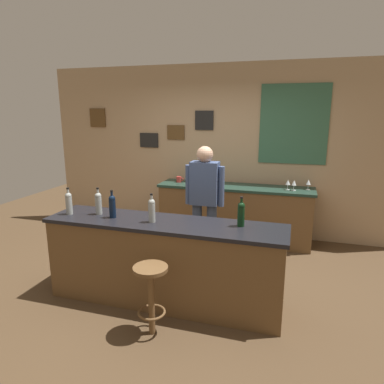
{
  "coord_description": "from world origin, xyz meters",
  "views": [
    {
      "loc": [
        1.27,
        -3.58,
        2.05
      ],
      "look_at": [
        0.05,
        0.45,
        1.05
      ],
      "focal_mm": 31.97,
      "sensor_mm": 36.0,
      "label": 1
    }
  ],
  "objects_px": {
    "wine_bottle_c": "(112,205)",
    "coffee_mug": "(179,179)",
    "bartender": "(205,198)",
    "wine_bottle_b": "(98,202)",
    "wine_bottle_d": "(152,210)",
    "bar_stool": "(151,289)",
    "wine_bottle_e": "(241,213)",
    "wine_glass_a": "(288,183)",
    "wine_glass_b": "(294,183)",
    "wine_bottle_a": "(69,202)",
    "wine_glass_c": "(308,183)"
  },
  "relations": [
    {
      "from": "wine_bottle_c",
      "to": "coffee_mug",
      "type": "distance_m",
      "value": 2.1
    },
    {
      "from": "bartender",
      "to": "wine_bottle_c",
      "type": "height_order",
      "value": "bartender"
    },
    {
      "from": "wine_bottle_b",
      "to": "wine_bottle_d",
      "type": "height_order",
      "value": "same"
    },
    {
      "from": "bar_stool",
      "to": "wine_bottle_c",
      "type": "height_order",
      "value": "wine_bottle_c"
    },
    {
      "from": "wine_bottle_c",
      "to": "wine_bottle_e",
      "type": "distance_m",
      "value": 1.38
    },
    {
      "from": "wine_glass_a",
      "to": "wine_glass_b",
      "type": "xyz_separation_m",
      "value": [
        0.09,
        -0.02,
        0.0
      ]
    },
    {
      "from": "wine_glass_a",
      "to": "wine_glass_b",
      "type": "distance_m",
      "value": 0.09
    },
    {
      "from": "wine_bottle_d",
      "to": "wine_glass_b",
      "type": "relative_size",
      "value": 1.97
    },
    {
      "from": "wine_glass_b",
      "to": "coffee_mug",
      "type": "bearing_deg",
      "value": 177.38
    },
    {
      "from": "bar_stool",
      "to": "wine_glass_a",
      "type": "distance_m",
      "value": 2.86
    },
    {
      "from": "bartender",
      "to": "wine_glass_a",
      "type": "bearing_deg",
      "value": 44.32
    },
    {
      "from": "wine_glass_b",
      "to": "wine_bottle_b",
      "type": "bearing_deg",
      "value": -136.9
    },
    {
      "from": "bar_stool",
      "to": "wine_glass_a",
      "type": "relative_size",
      "value": 4.39
    },
    {
      "from": "wine_bottle_a",
      "to": "wine_bottle_c",
      "type": "xyz_separation_m",
      "value": [
        0.53,
        0.03,
        0.0
      ]
    },
    {
      "from": "wine_glass_c",
      "to": "bar_stool",
      "type": "bearing_deg",
      "value": -117.73
    },
    {
      "from": "bartender",
      "to": "wine_bottle_e",
      "type": "height_order",
      "value": "bartender"
    },
    {
      "from": "bar_stool",
      "to": "wine_bottle_b",
      "type": "height_order",
      "value": "wine_bottle_b"
    },
    {
      "from": "wine_glass_c",
      "to": "bartender",
      "type": "bearing_deg",
      "value": -140.21
    },
    {
      "from": "bar_stool",
      "to": "wine_glass_b",
      "type": "xyz_separation_m",
      "value": [
        1.2,
        2.56,
        0.55
      ]
    },
    {
      "from": "bartender",
      "to": "wine_glass_b",
      "type": "bearing_deg",
      "value": 41.51
    },
    {
      "from": "wine_glass_c",
      "to": "coffee_mug",
      "type": "xyz_separation_m",
      "value": [
        -2.03,
        -0.03,
        -0.06
      ]
    },
    {
      "from": "wine_bottle_d",
      "to": "wine_glass_b",
      "type": "height_order",
      "value": "wine_bottle_d"
    },
    {
      "from": "wine_bottle_b",
      "to": "wine_bottle_d",
      "type": "distance_m",
      "value": 0.69
    },
    {
      "from": "wine_bottle_e",
      "to": "wine_glass_c",
      "type": "distance_m",
      "value": 2.13
    },
    {
      "from": "wine_bottle_a",
      "to": "wine_glass_c",
      "type": "xyz_separation_m",
      "value": [
        2.61,
        2.16,
        -0.05
      ]
    },
    {
      "from": "bar_stool",
      "to": "wine_glass_c",
      "type": "bearing_deg",
      "value": 62.27
    },
    {
      "from": "bartender",
      "to": "wine_bottle_a",
      "type": "height_order",
      "value": "bartender"
    },
    {
      "from": "wine_glass_c",
      "to": "coffee_mug",
      "type": "relative_size",
      "value": 1.24
    },
    {
      "from": "wine_bottle_c",
      "to": "wine_bottle_e",
      "type": "bearing_deg",
      "value": 4.91
    },
    {
      "from": "wine_bottle_c",
      "to": "wine_bottle_d",
      "type": "height_order",
      "value": "same"
    },
    {
      "from": "wine_bottle_b",
      "to": "wine_bottle_d",
      "type": "relative_size",
      "value": 1.0
    },
    {
      "from": "bartender",
      "to": "wine_bottle_d",
      "type": "xyz_separation_m",
      "value": [
        -0.29,
        -1.05,
        0.12
      ]
    },
    {
      "from": "wine_bottle_a",
      "to": "wine_bottle_c",
      "type": "bearing_deg",
      "value": 3.26
    },
    {
      "from": "bartender",
      "to": "coffee_mug",
      "type": "height_order",
      "value": "bartender"
    },
    {
      "from": "wine_glass_a",
      "to": "bartender",
      "type": "bearing_deg",
      "value": -135.68
    },
    {
      "from": "wine_glass_b",
      "to": "wine_glass_c",
      "type": "relative_size",
      "value": 1.0
    },
    {
      "from": "wine_bottle_a",
      "to": "wine_bottle_b",
      "type": "height_order",
      "value": "same"
    },
    {
      "from": "bartender",
      "to": "bar_stool",
      "type": "relative_size",
      "value": 2.38
    },
    {
      "from": "wine_bottle_a",
      "to": "coffee_mug",
      "type": "distance_m",
      "value": 2.21
    },
    {
      "from": "wine_bottle_b",
      "to": "wine_bottle_e",
      "type": "distance_m",
      "value": 1.59
    },
    {
      "from": "wine_glass_c",
      "to": "wine_bottle_a",
      "type": "bearing_deg",
      "value": -140.37
    },
    {
      "from": "bartender",
      "to": "coffee_mug",
      "type": "distance_m",
      "value": 1.29
    },
    {
      "from": "wine_glass_a",
      "to": "wine_glass_b",
      "type": "relative_size",
      "value": 1.0
    },
    {
      "from": "bartender",
      "to": "wine_bottle_a",
      "type": "distance_m",
      "value": 1.67
    },
    {
      "from": "wine_bottle_c",
      "to": "wine_bottle_d",
      "type": "relative_size",
      "value": 1.0
    },
    {
      "from": "wine_bottle_b",
      "to": "wine_bottle_d",
      "type": "xyz_separation_m",
      "value": [
        0.68,
        -0.09,
        0.0
      ]
    },
    {
      "from": "bar_stool",
      "to": "wine_bottle_e",
      "type": "bearing_deg",
      "value": 43.12
    },
    {
      "from": "wine_bottle_e",
      "to": "wine_bottle_b",
      "type": "bearing_deg",
      "value": -178.08
    },
    {
      "from": "wine_bottle_b",
      "to": "wine_bottle_a",
      "type": "bearing_deg",
      "value": -163.28
    },
    {
      "from": "bartender",
      "to": "wine_glass_a",
      "type": "distance_m",
      "value": 1.43
    }
  ]
}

